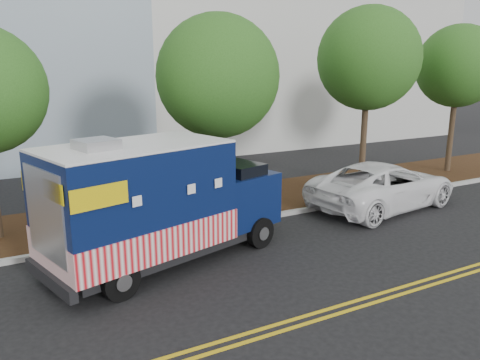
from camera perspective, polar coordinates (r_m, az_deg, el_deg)
ground at (r=13.82m, az=-2.04°, el=-7.81°), size 120.00×120.00×0.00m
curb at (r=14.99m, az=-4.40°, el=-5.79°), size 120.00×0.18×0.15m
mulch_strip at (r=16.84m, az=-7.29°, el=-3.64°), size 120.00×4.00×0.15m
centerline_near at (r=10.38m, az=9.23°, el=-15.69°), size 120.00×0.10×0.01m
centerline_far at (r=10.21m, az=10.11°, el=-16.26°), size 120.00×0.10×0.01m
tree_b at (r=16.20m, az=-2.71°, el=12.46°), size 4.18×4.18×6.82m
tree_c at (r=20.44m, az=15.40°, el=14.06°), size 4.21×4.21×7.47m
tree_d at (r=24.23m, az=25.05°, el=12.44°), size 3.75×3.75×6.94m
sign_post at (r=14.37m, az=-16.09°, el=-2.45°), size 0.06×0.06×2.40m
food_truck at (r=12.24m, az=-10.14°, el=-3.13°), size 6.96×4.07×3.47m
white_car at (r=17.84m, az=17.08°, el=-0.61°), size 6.35×3.58×1.68m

